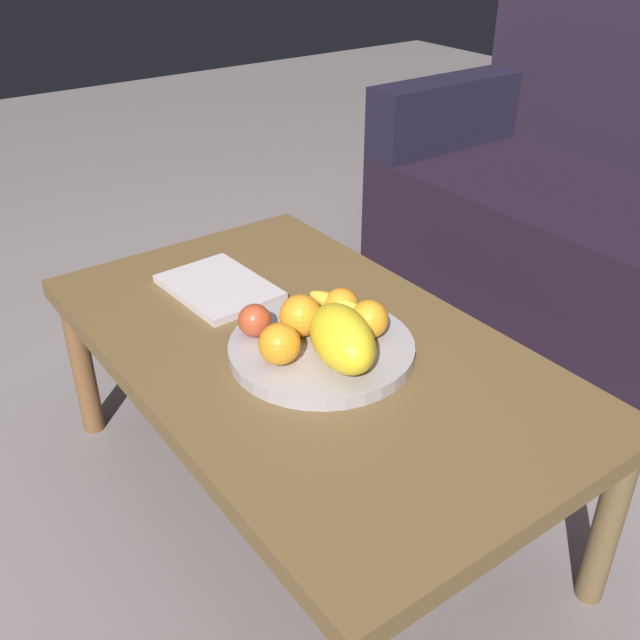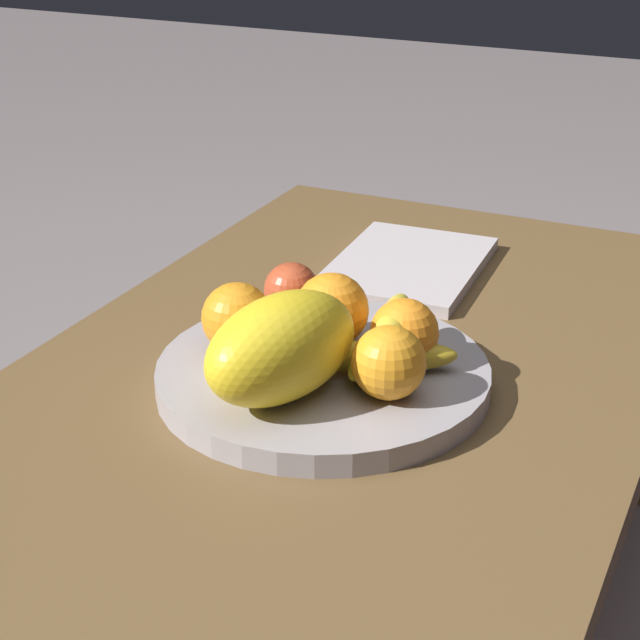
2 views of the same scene
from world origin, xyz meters
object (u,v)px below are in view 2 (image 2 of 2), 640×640
banana_bunch (386,343)px  coffee_table (342,402)px  orange_front (330,312)px  apple_left (292,290)px  orange_right (237,318)px  fruit_bowl (320,375)px  melon_large_front (282,347)px  orange_left (389,363)px  magazine (407,266)px  orange_back (404,333)px

banana_bunch → coffee_table: bearing=-112.2°
orange_front → apple_left: (-0.05, -0.07, -0.01)m
orange_front → orange_right: orange_front is taller
coffee_table → fruit_bowl: size_ratio=3.22×
melon_large_front → orange_right: bearing=-127.5°
orange_left → orange_right: bearing=-97.9°
melon_large_front → magazine: size_ratio=0.71×
orange_right → melon_large_front: bearing=52.5°
apple_left → melon_large_front: bearing=23.7°
coffee_table → magazine: magazine is taller
melon_large_front → banana_bunch: melon_large_front is taller
orange_back → apple_left: (-0.06, -0.16, -0.00)m
coffee_table → banana_bunch: bearing=67.8°
orange_front → banana_bunch: bearing=75.0°
orange_right → orange_back: 0.17m
orange_left → orange_back: 0.07m
fruit_bowl → melon_large_front: melon_large_front is taller
melon_large_front → magazine: melon_large_front is taller
fruit_bowl → orange_front: size_ratio=4.34×
coffee_table → fruit_bowl: bearing=-4.0°
banana_bunch → orange_back: bearing=132.5°
melon_large_front → orange_back: 0.14m
orange_back → magazine: orange_back is taller
melon_large_front → orange_front: bearing=-178.5°
apple_left → banana_bunch: size_ratio=0.40×
coffee_table → orange_left: size_ratio=15.23×
melon_large_front → apple_left: size_ratio=2.86×
coffee_table → melon_large_front: 0.17m
orange_right → coffee_table: bearing=120.2°
orange_back → orange_left: bearing=8.9°
melon_large_front → orange_left: size_ratio=2.46×
apple_left → orange_left: bearing=52.8°
coffee_table → fruit_bowl: fruit_bowl is taller
magazine → orange_left: bearing=14.7°
orange_left → banana_bunch: 0.06m
melon_large_front → orange_left: 0.10m
orange_left → orange_right: (-0.02, -0.18, 0.00)m
fruit_bowl → melon_large_front: 0.10m
orange_left → banana_bunch: size_ratio=0.46×
melon_large_front → banana_bunch: size_ratio=1.14×
coffee_table → magazine: 0.29m
magazine → melon_large_front: bearing=0.1°
apple_left → orange_back: bearing=69.9°
banana_bunch → magazine: (-0.30, -0.09, -0.04)m
banana_bunch → orange_right: bearing=-78.4°
orange_left → orange_right: orange_right is taller
orange_back → magazine: bearing=-160.1°
coffee_table → orange_back: size_ratio=15.68×
orange_left → apple_left: (-0.13, -0.17, -0.01)m
melon_large_front → orange_front: melon_large_front is taller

